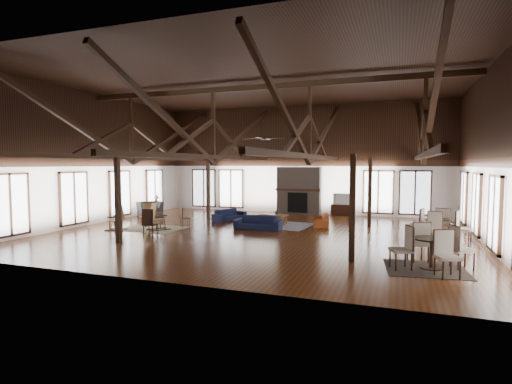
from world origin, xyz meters
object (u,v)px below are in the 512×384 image
(sofa_orange, at_px, (321,220))
(cafe_table_near, at_px, (432,248))
(sofa_navy_front, at_px, (258,223))
(coffee_table, at_px, (274,215))
(sofa_navy_left, at_px, (229,215))
(armchair, at_px, (150,209))
(cafe_table_far, at_px, (439,226))
(tv_console, at_px, (342,210))

(sofa_orange, distance_m, cafe_table_near, 7.67)
(sofa_navy_front, bearing_deg, cafe_table_near, -37.59)
(coffee_table, bearing_deg, sofa_navy_left, -174.67)
(sofa_navy_left, height_order, armchair, armchair)
(sofa_navy_left, bearing_deg, sofa_navy_front, -115.80)
(cafe_table_far, bearing_deg, sofa_orange, 154.77)
(sofa_orange, bearing_deg, cafe_table_far, 53.24)
(tv_console, bearing_deg, armchair, -157.94)
(sofa_navy_front, xyz_separation_m, tv_console, (2.74, 5.87, 0.01))
(sofa_orange, xyz_separation_m, coffee_table, (-2.08, -0.44, 0.17))
(cafe_table_far, xyz_separation_m, tv_console, (-4.22, 6.07, -0.26))
(sofa_navy_front, relative_size, sofa_orange, 1.17)
(cafe_table_far, bearing_deg, coffee_table, 165.41)
(sofa_navy_left, relative_size, cafe_table_far, 0.85)
(sofa_navy_left, xyz_separation_m, sofa_orange, (4.53, -0.07, -0.02))
(sofa_navy_left, distance_m, cafe_table_near, 10.84)
(armchair, relative_size, tv_console, 1.01)
(coffee_table, xyz_separation_m, cafe_table_far, (6.73, -1.75, 0.14))
(coffee_table, bearing_deg, cafe_table_far, 2.59)
(sofa_orange, bearing_deg, cafe_table_near, 20.97)
(sofa_navy_left, bearing_deg, armchair, 107.76)
(sofa_navy_left, relative_size, armchair, 1.54)
(sofa_navy_front, xyz_separation_m, cafe_table_far, (6.96, -0.20, 0.27))
(sofa_navy_front, bearing_deg, armchair, 160.76)
(cafe_table_near, bearing_deg, sofa_orange, 122.50)
(sofa_navy_left, bearing_deg, tv_console, -35.46)
(sofa_navy_left, bearing_deg, coffee_table, -84.77)
(cafe_table_far, bearing_deg, cafe_table_near, -97.13)
(sofa_navy_left, height_order, cafe_table_near, cafe_table_near)
(sofa_orange, distance_m, armchair, 9.09)
(sofa_navy_front, bearing_deg, tv_console, 62.19)
(sofa_navy_front, xyz_separation_m, sofa_orange, (2.31, 1.99, -0.04))
(sofa_orange, height_order, coffee_table, sofa_orange)
(cafe_table_far, bearing_deg, armchair, 170.86)
(sofa_navy_front, relative_size, cafe_table_far, 0.91)
(sofa_navy_front, distance_m, cafe_table_far, 6.97)
(sofa_navy_front, bearing_deg, sofa_orange, 37.98)
(armchair, distance_m, cafe_table_far, 13.92)
(coffee_table, xyz_separation_m, tv_console, (2.51, 4.32, -0.12))
(sofa_orange, bearing_deg, coffee_table, -89.58)
(coffee_table, bearing_deg, armchair, -166.58)
(sofa_navy_front, distance_m, tv_console, 6.48)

